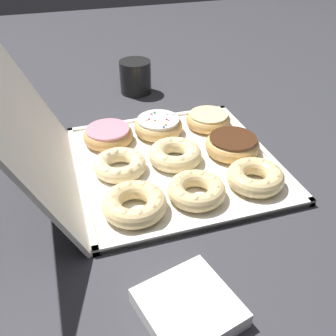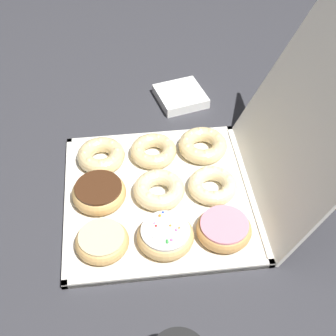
# 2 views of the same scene
# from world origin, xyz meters

# --- Properties ---
(ground_plane) EXTENTS (3.00, 3.00, 0.00)m
(ground_plane) POSITION_xyz_m (0.00, 0.00, 0.00)
(ground_plane) COLOR #333338
(donut_box) EXTENTS (0.42, 0.42, 0.01)m
(donut_box) POSITION_xyz_m (0.00, 0.00, 0.01)
(donut_box) COLOR silver
(donut_box) RESTS_ON ground
(box_lid_open) EXTENTS (0.42, 0.18, 0.40)m
(box_lid_open) POSITION_xyz_m (0.00, 0.30, 0.20)
(box_lid_open) COLOR silver
(box_lid_open) RESTS_ON ground
(cruller_donut_0) EXTENTS (0.11, 0.11, 0.04)m
(cruller_donut_0) POSITION_xyz_m (-0.13, -0.13, 0.03)
(cruller_donut_0) COLOR #EACC8C
(cruller_donut_0) RESTS_ON donut_box
(chocolate_frosted_donut_1) EXTENTS (0.12, 0.12, 0.04)m
(chocolate_frosted_donut_1) POSITION_xyz_m (-0.01, -0.13, 0.03)
(chocolate_frosted_donut_1) COLOR tan
(chocolate_frosted_donut_1) RESTS_ON donut_box
(glazed_ring_donut_2) EXTENTS (0.11, 0.11, 0.03)m
(glazed_ring_donut_2) POSITION_xyz_m (0.12, -0.13, 0.03)
(glazed_ring_donut_2) COLOR tan
(glazed_ring_donut_2) RESTS_ON donut_box
(cruller_donut_3) EXTENTS (0.11, 0.11, 0.04)m
(cruller_donut_3) POSITION_xyz_m (-0.13, 0.00, 0.03)
(cruller_donut_3) COLOR #EACC8C
(cruller_donut_3) RESTS_ON donut_box
(cruller_donut_4) EXTENTS (0.11, 0.11, 0.04)m
(cruller_donut_4) POSITION_xyz_m (-0.00, 0.00, 0.03)
(cruller_donut_4) COLOR beige
(cruller_donut_4) RESTS_ON donut_box
(sprinkle_donut_5) EXTENTS (0.12, 0.12, 0.04)m
(sprinkle_donut_5) POSITION_xyz_m (0.13, -0.00, 0.03)
(sprinkle_donut_5) COLOR #E5B770
(sprinkle_donut_5) RESTS_ON donut_box
(cruller_donut_6) EXTENTS (0.12, 0.12, 0.04)m
(cruller_donut_6) POSITION_xyz_m (-0.13, 0.12, 0.03)
(cruller_donut_6) COLOR #EACC8C
(cruller_donut_6) RESTS_ON donut_box
(cruller_donut_7) EXTENTS (0.11, 0.11, 0.03)m
(cruller_donut_7) POSITION_xyz_m (-0.00, 0.12, 0.03)
(cruller_donut_7) COLOR beige
(cruller_donut_7) RESTS_ON donut_box
(pink_frosted_donut_8) EXTENTS (0.12, 0.12, 0.04)m
(pink_frosted_donut_8) POSITION_xyz_m (0.12, 0.12, 0.03)
(pink_frosted_donut_8) COLOR tan
(pink_frosted_donut_8) RESTS_ON donut_box
(napkin_stack) EXTENTS (0.15, 0.15, 0.03)m
(napkin_stack) POSITION_xyz_m (-0.35, 0.10, 0.01)
(napkin_stack) COLOR white
(napkin_stack) RESTS_ON ground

